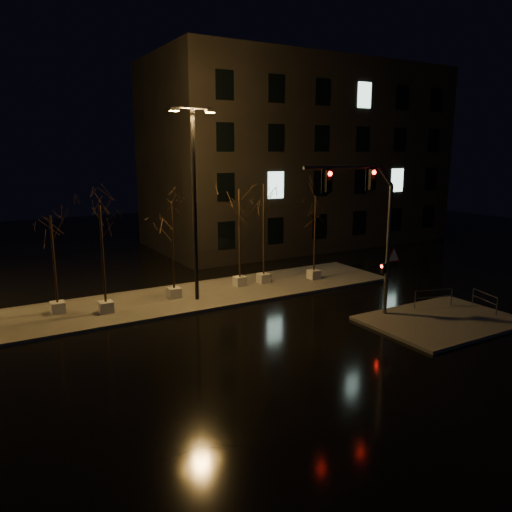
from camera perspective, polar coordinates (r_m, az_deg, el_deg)
ground at (r=23.03m, az=1.29°, el=-8.16°), size 90.00×90.00×0.00m
median at (r=28.04m, az=-5.13°, el=-4.33°), size 22.00×5.00×0.15m
sidewalk_corner at (r=25.26m, az=20.44°, el=-6.91°), size 7.00×5.00×0.15m
building at (r=44.36m, az=4.73°, el=11.37°), size 25.00×12.00×15.00m
tree_0 at (r=25.53m, az=-22.29°, el=1.93°), size 1.80×1.80×4.90m
tree_1 at (r=24.75m, az=-17.30°, el=2.90°), size 1.80×1.80×5.41m
tree_2 at (r=26.47m, az=-9.60°, el=3.71°), size 1.80×1.80×5.33m
tree_3 at (r=28.49m, az=-1.91°, el=5.17°), size 1.80×1.80×5.80m
tree_4 at (r=29.17m, az=0.90°, el=5.68°), size 1.80×1.80×6.04m
tree_5 at (r=30.36m, az=6.79°, el=4.72°), size 1.80×1.80×5.26m
traffic_signal_mast at (r=23.45m, az=13.03°, el=4.12°), size 5.85×0.23×7.14m
streetlight_main at (r=25.85m, az=-7.05°, el=7.28°), size 2.47×0.40×9.88m
guard_rail_a at (r=26.81m, az=19.64°, el=-4.28°), size 2.02×0.64×0.91m
guard_rail_b at (r=27.35m, az=24.68°, el=-4.46°), size 0.53×1.74×0.85m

